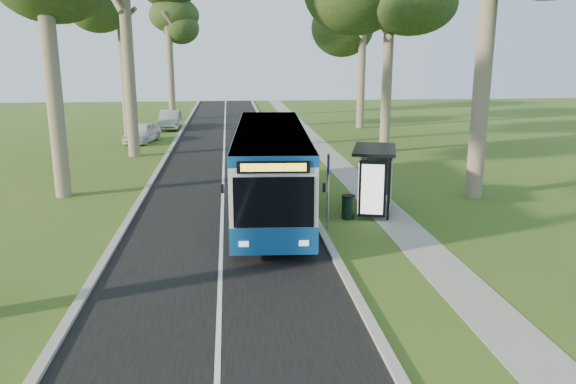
# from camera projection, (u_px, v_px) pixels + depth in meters

# --- Properties ---
(ground) EXTENTS (120.00, 120.00, 0.00)m
(ground) POSITION_uv_depth(u_px,v_px,m) (329.00, 248.00, 18.20)
(ground) COLOR #3A5A1C
(ground) RESTS_ON ground
(road) EXTENTS (7.00, 100.00, 0.02)m
(road) POSITION_uv_depth(u_px,v_px,m) (223.00, 182.00, 27.50)
(road) COLOR black
(road) RESTS_ON ground
(kerb_east) EXTENTS (0.25, 100.00, 0.12)m
(kerb_east) POSITION_uv_depth(u_px,v_px,m) (294.00, 180.00, 27.85)
(kerb_east) COLOR #9E9B93
(kerb_east) RESTS_ON ground
(kerb_west) EXTENTS (0.25, 100.00, 0.12)m
(kerb_west) POSITION_uv_depth(u_px,v_px,m) (150.00, 183.00, 27.13)
(kerb_west) COLOR #9E9B93
(kerb_west) RESTS_ON ground
(centre_line) EXTENTS (0.12, 100.00, 0.00)m
(centre_line) POSITION_uv_depth(u_px,v_px,m) (223.00, 182.00, 27.50)
(centre_line) COLOR white
(centre_line) RESTS_ON road
(footpath) EXTENTS (1.50, 100.00, 0.02)m
(footpath) POSITION_uv_depth(u_px,v_px,m) (353.00, 179.00, 28.16)
(footpath) COLOR gray
(footpath) RESTS_ON ground
(bus) EXTENTS (3.39, 12.65, 3.32)m
(bus) POSITION_uv_depth(u_px,v_px,m) (271.00, 168.00, 22.21)
(bus) COLOR white
(bus) RESTS_ON ground
(bus_stop_sign) EXTENTS (0.10, 0.38, 2.73)m
(bus_stop_sign) POSITION_uv_depth(u_px,v_px,m) (328.00, 183.00, 19.87)
(bus_stop_sign) COLOR gray
(bus_stop_sign) RESTS_ON ground
(bus_shelter) EXTENTS (2.38, 3.31, 2.55)m
(bus_shelter) POSITION_uv_depth(u_px,v_px,m) (380.00, 169.00, 21.72)
(bus_shelter) COLOR black
(bus_shelter) RESTS_ON ground
(litter_bin) EXTENTS (0.52, 0.52, 0.92)m
(litter_bin) POSITION_uv_depth(u_px,v_px,m) (348.00, 207.00, 21.34)
(litter_bin) COLOR black
(litter_bin) RESTS_ON ground
(car_white) EXTENTS (2.51, 4.40, 1.41)m
(car_white) POSITION_uv_depth(u_px,v_px,m) (142.00, 133.00, 39.88)
(car_white) COLOR silver
(car_white) RESTS_ON ground
(car_silver) EXTENTS (1.62, 4.63, 1.52)m
(car_silver) POSITION_uv_depth(u_px,v_px,m) (170.00, 120.00, 47.23)
(car_silver) COLOR #ACAEB3
(car_silver) RESTS_ON ground
(tree_west_e) EXTENTS (5.20, 5.20, 13.60)m
(tree_west_e) POSITION_uv_depth(u_px,v_px,m) (168.00, 10.00, 51.63)
(tree_west_e) COLOR #7A6B56
(tree_west_e) RESTS_ON ground
(tree_east_d) EXTENTS (5.20, 5.20, 14.00)m
(tree_east_d) POSITION_uv_depth(u_px,v_px,m) (364.00, 0.00, 45.52)
(tree_east_d) COLOR #7A6B56
(tree_east_d) RESTS_ON ground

